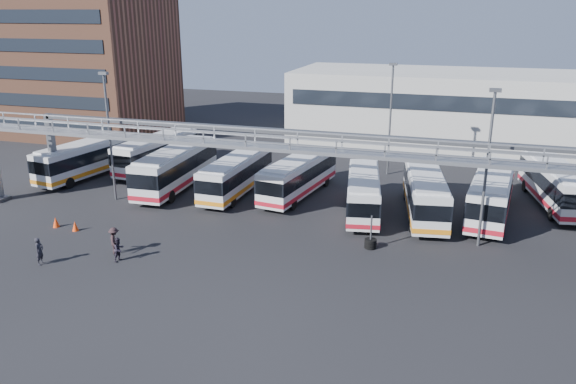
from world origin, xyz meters
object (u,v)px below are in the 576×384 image
(bus_2, at_px, (176,166))
(cone_left, at_px, (75,226))
(bus_0, at_px, (88,157))
(bus_1, at_px, (157,151))
(bus_6, at_px, (425,192))
(bus_3, at_px, (236,173))
(bus_7, at_px, (492,193))
(bus_5, at_px, (363,192))
(light_pole_left, at_px, (109,130))
(pedestrian_b, at_px, (119,249))
(pedestrian_c, at_px, (114,241))
(tire_stack, at_px, (370,243))
(light_pole_mid, at_px, (487,161))
(bus_8, at_px, (555,183))
(light_pole_back, at_px, (391,113))
(bus_4, at_px, (299,175))
(pedestrian_a, at_px, (39,251))

(bus_2, relative_size, cone_left, 16.76)
(bus_0, distance_m, bus_1, 6.26)
(bus_6, bearing_deg, bus_0, 168.29)
(bus_3, xyz_separation_m, bus_7, (20.03, 0.49, 0.13))
(bus_3, bearing_deg, bus_7, 2.66)
(bus_3, height_order, bus_5, bus_3)
(light_pole_left, bearing_deg, bus_7, 9.62)
(light_pole_left, relative_size, pedestrian_b, 6.70)
(bus_1, distance_m, pedestrian_c, 19.69)
(bus_5, distance_m, pedestrian_b, 18.18)
(bus_0, xyz_separation_m, bus_7, (34.93, -0.06, 0.05))
(bus_0, height_order, tire_stack, bus_0)
(light_pole_mid, bearing_deg, bus_2, 168.11)
(pedestrian_c, bearing_deg, cone_left, 29.93)
(bus_6, bearing_deg, bus_8, 19.94)
(light_pole_back, distance_m, bus_5, 11.77)
(bus_1, distance_m, cone_left, 16.00)
(bus_0, distance_m, pedestrian_b, 19.93)
(light_pole_left, xyz_separation_m, pedestrian_b, (7.00, -10.04, -4.97))
(pedestrian_c, bearing_deg, bus_4, -61.04)
(light_pole_left, xyz_separation_m, pedestrian_a, (2.73, -11.90, -4.87))
(bus_0, relative_size, bus_1, 1.02)
(light_pole_mid, distance_m, bus_3, 20.35)
(bus_6, distance_m, pedestrian_a, 26.52)
(light_pole_mid, bearing_deg, cone_left, -167.97)
(pedestrian_c, bearing_deg, tire_stack, -102.72)
(bus_8, height_order, cone_left, bus_8)
(bus_5, relative_size, tire_stack, 4.60)
(tire_stack, bearing_deg, light_pole_mid, 20.61)
(bus_0, distance_m, bus_3, 14.91)
(bus_6, xyz_separation_m, pedestrian_a, (-21.40, -15.64, -0.97))
(bus_4, bearing_deg, light_pole_mid, -16.23)
(bus_2, bearing_deg, pedestrian_b, -78.01)
(bus_3, relative_size, bus_4, 0.97)
(bus_1, relative_size, bus_3, 1.04)
(bus_8, bearing_deg, bus_5, -166.84)
(bus_8, bearing_deg, bus_1, 169.58)
(bus_5, relative_size, cone_left, 14.64)
(bus_7, bearing_deg, light_pole_back, 140.27)
(bus_1, height_order, bus_3, bus_1)
(light_pole_back, relative_size, bus_1, 0.94)
(bus_4, bearing_deg, cone_left, -127.77)
(pedestrian_a, distance_m, pedestrian_c, 4.34)
(light_pole_left, relative_size, bus_7, 0.90)
(light_pole_mid, height_order, bus_5, light_pole_mid)
(pedestrian_a, distance_m, cone_left, 5.43)
(bus_0, xyz_separation_m, pedestrian_a, (8.84, -16.85, -0.97))
(bus_2, bearing_deg, bus_5, -6.71)
(bus_4, distance_m, cone_left, 17.59)
(light_pole_left, bearing_deg, pedestrian_b, -55.13)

